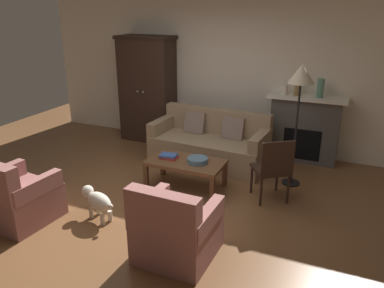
{
  "coord_description": "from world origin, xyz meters",
  "views": [
    {
      "loc": [
        2.22,
        -4.0,
        2.53
      ],
      "look_at": [
        0.1,
        0.9,
        0.55
      ],
      "focal_mm": 35.47,
      "sensor_mm": 36.0,
      "label": 1
    }
  ],
  "objects_px": {
    "coffee_table": "(186,164)",
    "mantel_vase_cream": "(285,89)",
    "fireplace": "(304,128)",
    "book_stack": "(169,156)",
    "dog": "(98,201)",
    "fruit_bowl": "(198,160)",
    "mantel_vase_jade": "(321,88)",
    "mantel_vase_bronze": "(297,87)",
    "couch": "(210,144)",
    "armchair_near_right": "(176,231)",
    "side_chair_wooden": "(273,166)",
    "armoire": "(148,89)",
    "armchair_near_left": "(16,198)",
    "floor_lamp": "(301,81)"
  },
  "relations": [
    {
      "from": "armchair_near_right",
      "to": "floor_lamp",
      "type": "distance_m",
      "value": 2.7
    },
    {
      "from": "fireplace",
      "to": "coffee_table",
      "type": "bearing_deg",
      "value": -128.67
    },
    {
      "from": "couch",
      "to": "book_stack",
      "type": "relative_size",
      "value": 7.59
    },
    {
      "from": "couch",
      "to": "mantel_vase_jade",
      "type": "bearing_deg",
      "value": 23.48
    },
    {
      "from": "mantel_vase_cream",
      "to": "side_chair_wooden",
      "type": "bearing_deg",
      "value": -82.55
    },
    {
      "from": "armchair_near_right",
      "to": "side_chair_wooden",
      "type": "xyz_separation_m",
      "value": [
        0.66,
        1.61,
        0.2
      ]
    },
    {
      "from": "book_stack",
      "to": "mantel_vase_jade",
      "type": "relative_size",
      "value": 0.87
    },
    {
      "from": "mantel_vase_jade",
      "to": "side_chair_wooden",
      "type": "xyz_separation_m",
      "value": [
        -0.35,
        -1.64,
        -0.76
      ]
    },
    {
      "from": "fireplace",
      "to": "armchair_near_left",
      "type": "height_order",
      "value": "fireplace"
    },
    {
      "from": "armchair_near_right",
      "to": "side_chair_wooden",
      "type": "relative_size",
      "value": 0.98
    },
    {
      "from": "fireplace",
      "to": "book_stack",
      "type": "xyz_separation_m",
      "value": [
        -1.66,
        -1.76,
        -0.12
      ]
    },
    {
      "from": "mantel_vase_bronze",
      "to": "mantel_vase_jade",
      "type": "height_order",
      "value": "mantel_vase_jade"
    },
    {
      "from": "couch",
      "to": "mantel_vase_bronze",
      "type": "relative_size",
      "value": 7.56
    },
    {
      "from": "armoire",
      "to": "mantel_vase_bronze",
      "type": "bearing_deg",
      "value": 1.24
    },
    {
      "from": "couch",
      "to": "armchair_near_right",
      "type": "bearing_deg",
      "value": -76.94
    },
    {
      "from": "armchair_near_left",
      "to": "armchair_near_right",
      "type": "distance_m",
      "value": 2.09
    },
    {
      "from": "armoire",
      "to": "side_chair_wooden",
      "type": "xyz_separation_m",
      "value": [
        2.78,
        -1.58,
        -0.49
      ]
    },
    {
      "from": "fruit_bowl",
      "to": "floor_lamp",
      "type": "distance_m",
      "value": 1.78
    },
    {
      "from": "fireplace",
      "to": "couch",
      "type": "distance_m",
      "value": 1.61
    },
    {
      "from": "book_stack",
      "to": "mantel_vase_bronze",
      "type": "bearing_deg",
      "value": 49.59
    },
    {
      "from": "mantel_vase_bronze",
      "to": "fruit_bowl",
      "type": "bearing_deg",
      "value": -121.14
    },
    {
      "from": "couch",
      "to": "coffee_table",
      "type": "height_order",
      "value": "couch"
    },
    {
      "from": "armoire",
      "to": "dog",
      "type": "xyz_separation_m",
      "value": [
        0.91,
        -2.89,
        -0.75
      ]
    },
    {
      "from": "armoire",
      "to": "armchair_near_right",
      "type": "bearing_deg",
      "value": -56.4
    },
    {
      "from": "couch",
      "to": "mantel_vase_jade",
      "type": "height_order",
      "value": "mantel_vase_jade"
    },
    {
      "from": "dog",
      "to": "fireplace",
      "type": "bearing_deg",
      "value": 55.43
    },
    {
      "from": "fireplace",
      "to": "book_stack",
      "type": "distance_m",
      "value": 2.43
    },
    {
      "from": "mantel_vase_bronze",
      "to": "dog",
      "type": "relative_size",
      "value": 0.47
    },
    {
      "from": "coffee_table",
      "to": "dog",
      "type": "xyz_separation_m",
      "value": [
        -0.64,
        -1.22,
        -0.12
      ]
    },
    {
      "from": "fruit_bowl",
      "to": "armchair_near_right",
      "type": "xyz_separation_m",
      "value": [
        0.39,
        -1.53,
        -0.14
      ]
    },
    {
      "from": "coffee_table",
      "to": "armchair_near_left",
      "type": "xyz_separation_m",
      "value": [
        -1.51,
        -1.65,
        -0.05
      ]
    },
    {
      "from": "coffee_table",
      "to": "mantel_vase_cream",
      "type": "xyz_separation_m",
      "value": [
        1.02,
        1.73,
        0.83
      ]
    },
    {
      "from": "mantel_vase_bronze",
      "to": "floor_lamp",
      "type": "distance_m",
      "value": 1.05
    },
    {
      "from": "mantel_vase_cream",
      "to": "armchair_near_right",
      "type": "bearing_deg",
      "value": -97.83
    },
    {
      "from": "mantel_vase_bronze",
      "to": "dog",
      "type": "bearing_deg",
      "value": -122.3
    },
    {
      "from": "dog",
      "to": "couch",
      "type": "bearing_deg",
      "value": 74.55
    },
    {
      "from": "armoire",
      "to": "mantel_vase_bronze",
      "type": "height_order",
      "value": "armoire"
    },
    {
      "from": "fruit_bowl",
      "to": "armchair_near_left",
      "type": "relative_size",
      "value": 0.33
    },
    {
      "from": "fruit_bowl",
      "to": "side_chair_wooden",
      "type": "distance_m",
      "value": 1.06
    },
    {
      "from": "couch",
      "to": "book_stack",
      "type": "xyz_separation_m",
      "value": [
        -0.24,
        -1.05,
        0.13
      ]
    },
    {
      "from": "side_chair_wooden",
      "to": "mantel_vase_cream",
      "type": "bearing_deg",
      "value": 97.45
    },
    {
      "from": "fruit_bowl",
      "to": "mantel_vase_jade",
      "type": "bearing_deg",
      "value": 50.88
    },
    {
      "from": "coffee_table",
      "to": "book_stack",
      "type": "bearing_deg",
      "value": -177.6
    },
    {
      "from": "coffee_table",
      "to": "armchair_near_left",
      "type": "relative_size",
      "value": 1.25
    },
    {
      "from": "fruit_bowl",
      "to": "mantel_vase_jade",
      "type": "relative_size",
      "value": 0.98
    },
    {
      "from": "fruit_bowl",
      "to": "side_chair_wooden",
      "type": "bearing_deg",
      "value": 4.28
    },
    {
      "from": "fruit_bowl",
      "to": "coffee_table",
      "type": "bearing_deg",
      "value": -176.56
    },
    {
      "from": "armchair_near_right",
      "to": "dog",
      "type": "distance_m",
      "value": 1.26
    },
    {
      "from": "mantel_vase_bronze",
      "to": "mantel_vase_jade",
      "type": "distance_m",
      "value": 0.36
    },
    {
      "from": "mantel_vase_bronze",
      "to": "floor_lamp",
      "type": "relative_size",
      "value": 0.15
    }
  ]
}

